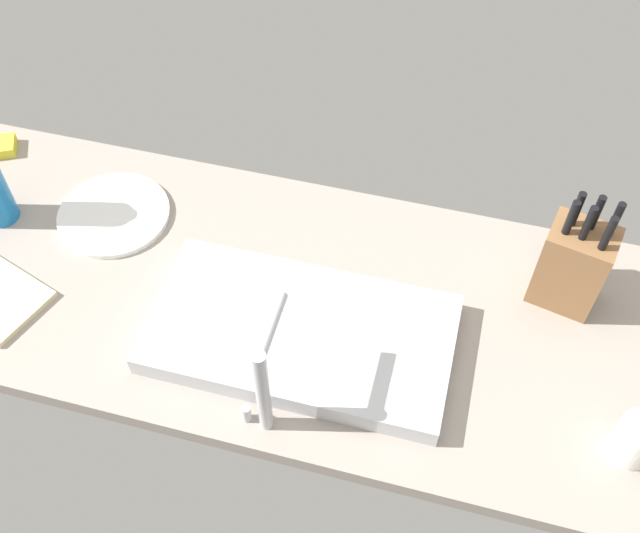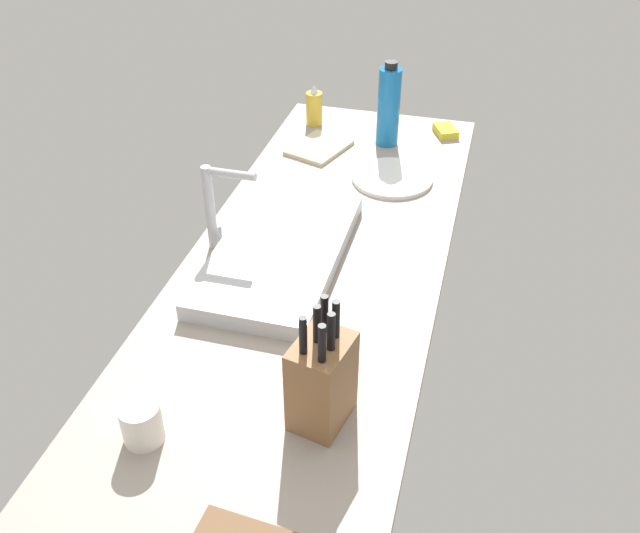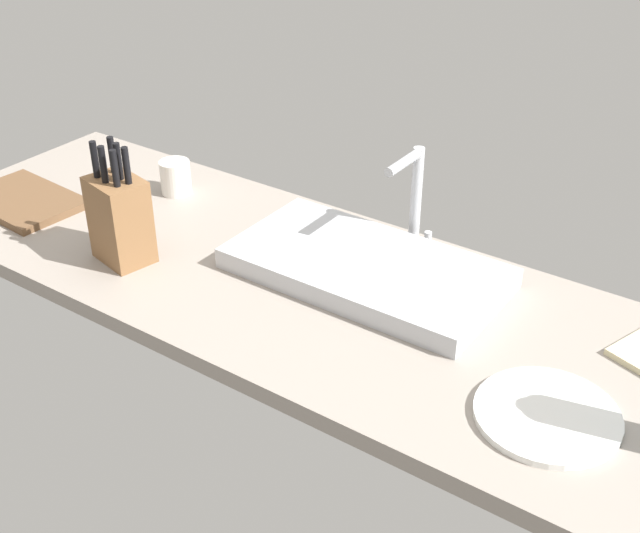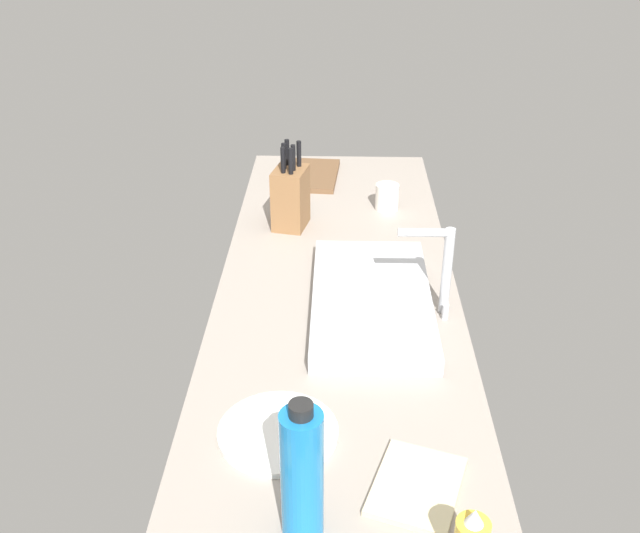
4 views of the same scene
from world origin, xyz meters
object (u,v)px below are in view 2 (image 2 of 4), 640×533
object	(u,v)px
faucet	(216,201)
dish_towel	(319,147)
coffee_mug	(142,423)
dish_sponge	(446,131)
sink_basin	(279,253)
dinner_plate	(392,178)
knife_block	(322,380)
water_bottle	(389,106)
soap_bottle	(314,107)

from	to	relation	value
faucet	dish_towel	world-z (taller)	faucet
coffee_mug	dish_sponge	distance (cm)	144.31
sink_basin	faucet	world-z (taller)	faucet
dinner_plate	coffee_mug	distance (cm)	108.43
sink_basin	dish_towel	xyz separation A→B (cm)	(59.52, 6.04, -1.57)
knife_block	dish_sponge	distance (cm)	126.69
faucet	water_bottle	xyz separation A→B (cm)	(67.63, -29.65, -0.90)
dish_towel	soap_bottle	bearing A→B (deg)	19.89
soap_bottle	water_bottle	distance (cm)	27.83
water_bottle	dish_towel	world-z (taller)	water_bottle
sink_basin	dish_towel	bearing A→B (deg)	5.80
sink_basin	water_bottle	xyz separation A→B (cm)	(68.98, -13.60, 10.34)
sink_basin	dish_towel	world-z (taller)	sink_basin
dinner_plate	dish_towel	bearing A→B (deg)	62.68
coffee_mug	knife_block	bearing A→B (deg)	-66.07
water_bottle	dinner_plate	size ratio (longest dim) A/B	1.13
dish_sponge	dish_towel	bearing A→B (deg)	119.55
sink_basin	knife_block	xyz separation A→B (cm)	(-45.68, -22.72, 7.55)
dinner_plate	soap_bottle	bearing A→B (deg)	46.22
dinner_plate	coffee_mug	size ratio (longest dim) A/B	2.84
water_bottle	dish_sponge	world-z (taller)	water_bottle
coffee_mug	water_bottle	bearing A→B (deg)	-9.09
sink_basin	coffee_mug	world-z (taller)	coffee_mug
sink_basin	soap_bottle	xyz separation A→B (cm)	(76.79, 12.29, 3.81)
dinner_plate	sink_basin	bearing A→B (deg)	157.18
knife_block	coffee_mug	world-z (taller)	knife_block
water_bottle	coffee_mug	bearing A→B (deg)	170.91
sink_basin	water_bottle	distance (cm)	71.06
dinner_plate	water_bottle	bearing A→B (deg)	14.57
faucet	knife_block	world-z (taller)	knife_block
soap_bottle	dish_towel	xyz separation A→B (cm)	(-17.27, -6.25, -5.38)
dish_towel	dinner_plate	bearing A→B (deg)	-117.32
soap_bottle	dish_sponge	distance (cm)	43.60
water_bottle	dinner_plate	distance (cm)	26.26
knife_block	dinner_plate	size ratio (longest dim) A/B	1.11
knife_block	water_bottle	world-z (taller)	water_bottle
sink_basin	knife_block	world-z (taller)	knife_block
faucet	soap_bottle	xyz separation A→B (cm)	(75.45, -3.76, -7.43)
dish_towel	dish_sponge	bearing A→B (deg)	-60.45
dish_towel	dish_sponge	distance (cm)	42.46
faucet	dinner_plate	bearing A→B (deg)	-38.31
dinner_plate	faucet	bearing A→B (deg)	141.69
faucet	knife_block	xyz separation A→B (cm)	(-47.02, -38.77, -3.69)
dish_towel	faucet	bearing A→B (deg)	170.24
water_bottle	dish_sponge	size ratio (longest dim) A/B	2.95
faucet	coffee_mug	world-z (taller)	faucet
faucet	coffee_mug	distance (cm)	61.55
knife_block	soap_bottle	world-z (taller)	knife_block
faucet	dinner_plate	distance (cm)	58.74
soap_bottle	knife_block	bearing A→B (deg)	-164.05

